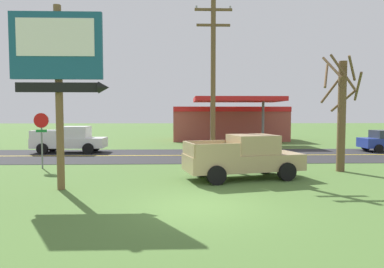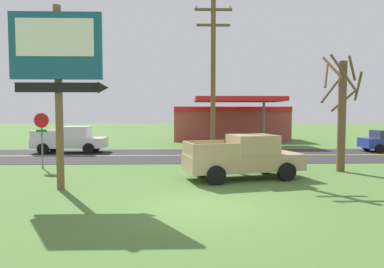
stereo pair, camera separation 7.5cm
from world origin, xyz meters
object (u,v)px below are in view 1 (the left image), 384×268
Objects in this scene: utility_pole at (213,79)px; pickup_tan_parked_on_lawn at (245,157)px; bare_tree at (341,110)px; motel_sign at (59,62)px; gas_station at (229,122)px; pickup_white_on_road at (71,140)px; stop_sign at (41,130)px.

utility_pole reaches higher than pickup_tan_parked_on_lawn.
motel_sign is at bearing -162.75° from bare_tree.
gas_station is 2.18× the size of pickup_tan_parked_on_lawn.
bare_tree reaches higher than pickup_tan_parked_on_lawn.
pickup_tan_parked_on_lawn is 1.06× the size of pickup_white_on_road.
pickup_white_on_road is at bearing 136.57° from pickup_tan_parked_on_lawn.
utility_pole is 6.67m from bare_tree.
motel_sign reaches higher than gas_station.
utility_pole is at bearing -36.56° from pickup_white_on_road.
motel_sign is 8.15m from utility_pole.
stop_sign is at bearing -83.53° from pickup_white_on_road.
gas_station is at bearing 56.70° from stop_sign.
pickup_white_on_road is at bearing -138.67° from gas_station.
utility_pole is 0.74× the size of gas_station.
stop_sign is 10.69m from pickup_tan_parked_on_lawn.
pickup_tan_parked_on_lawn is at bearing 16.02° from motel_sign.
motel_sign is 2.36× the size of stop_sign.
stop_sign reaches higher than pickup_white_on_road.
utility_pole reaches higher than motel_sign.
bare_tree is 20.64m from gas_station.
motel_sign is 0.79× the size of utility_pole.
stop_sign is 22.87m from gas_station.
bare_tree reaches higher than gas_station.
gas_station is at bearing 83.90° from pickup_tan_parked_on_lawn.
utility_pole is 1.60× the size of pickup_tan_parked_on_lawn.
stop_sign is 0.57× the size of pickup_white_on_road.
stop_sign is at bearing 118.16° from motel_sign.
bare_tree is 1.12× the size of pickup_white_on_road.
motel_sign is 6.53m from stop_sign.
utility_pole reaches higher than gas_station.
gas_station is 22.35m from pickup_tan_parked_on_lawn.
motel_sign is 1.20× the size of bare_tree.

